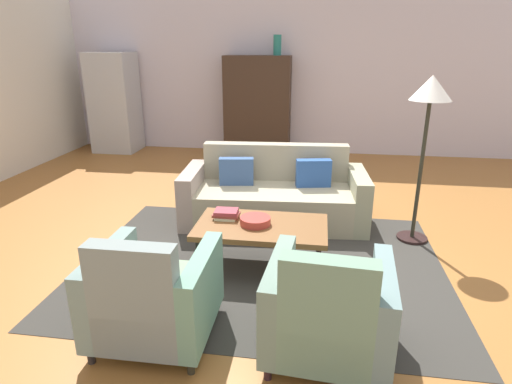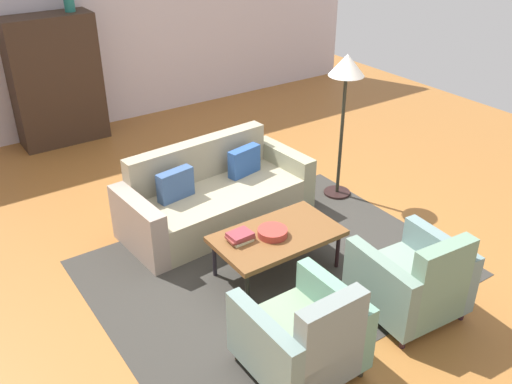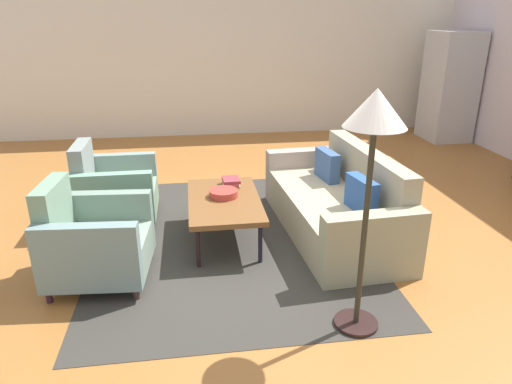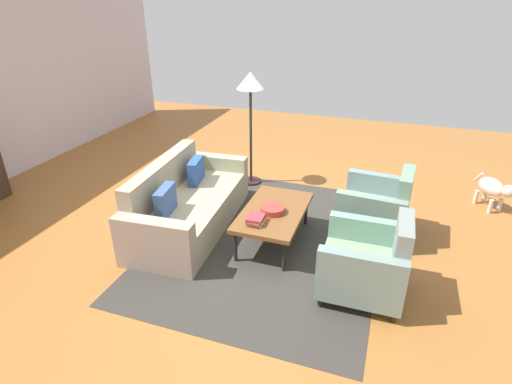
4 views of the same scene
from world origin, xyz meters
name	(u,v)px [view 1 (image 1 of 4)]	position (x,y,z in m)	size (l,w,h in m)	color
ground_plane	(287,249)	(0.00, 0.00, 0.00)	(11.00, 11.00, 0.00)	#9F632D
wall_back	(307,78)	(0.00, 4.27, 1.40)	(9.17, 0.12, 2.80)	silver
area_rug	(262,264)	(-0.22, -0.36, 0.00)	(3.40, 2.60, 0.01)	#36332F
couch	(274,196)	(-0.22, 0.78, 0.29)	(2.16, 1.04, 0.86)	tan
coffee_table	(261,228)	(-0.22, -0.41, 0.40)	(1.20, 0.70, 0.43)	black
armchair_left	(152,299)	(-0.82, -1.58, 0.34)	(0.81, 0.81, 0.88)	#2B2419
armchair_right	(328,314)	(0.38, -1.58, 0.34)	(0.86, 0.86, 0.88)	#342510
fruit_bowl	(255,221)	(-0.27, -0.41, 0.47)	(0.28, 0.28, 0.07)	#AA372F
book_stack	(226,214)	(-0.57, -0.31, 0.48)	(0.25, 0.18, 0.08)	beige
cabinet	(258,106)	(-0.88, 3.92, 0.90)	(1.20, 0.51, 1.80)	#38271C
vase_tall	(277,45)	(-0.53, 3.92, 1.97)	(0.14, 0.14, 0.35)	#227368
refrigerator	(115,103)	(-3.63, 3.82, 0.93)	(0.80, 0.73, 1.85)	#B7BABF
floor_lamp	(429,104)	(1.32, 0.43, 1.44)	(0.40, 0.40, 1.72)	black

